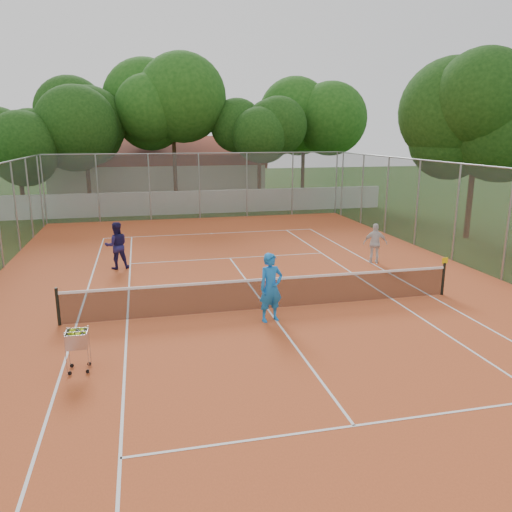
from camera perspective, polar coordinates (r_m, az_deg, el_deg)
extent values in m
plane|color=#18330E|center=(15.20, 1.28, -6.09)|extent=(120.00, 120.00, 0.00)
cube|color=#C05025|center=(15.19, 1.28, -6.06)|extent=(18.00, 34.00, 0.02)
cube|color=white|center=(15.19, 1.29, -6.01)|extent=(10.98, 23.78, 0.01)
cube|color=black|center=(15.03, 1.30, -4.26)|extent=(11.88, 0.10, 0.98)
cube|color=slate|center=(14.63, 1.33, 1.29)|extent=(18.00, 34.00, 4.00)
cube|color=silver|center=(33.32, -6.85, 6.13)|extent=(26.00, 0.30, 1.50)
cube|color=beige|center=(42.97, -11.11, 9.64)|extent=(16.40, 9.00, 4.40)
cube|color=black|center=(36.01, -7.60, 13.47)|extent=(29.00, 19.00, 10.00)
imported|color=blue|center=(13.94, 1.71, -3.61)|extent=(0.81, 0.63, 1.96)
imported|color=#1E1A50|center=(20.12, -15.65, 1.16)|extent=(0.99, 0.83, 1.84)
imported|color=silver|center=(20.80, 13.47, 1.42)|extent=(1.03, 0.70, 1.63)
cube|color=#B7B6BE|center=(11.90, -19.68, -10.02)|extent=(0.58, 0.58, 1.03)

